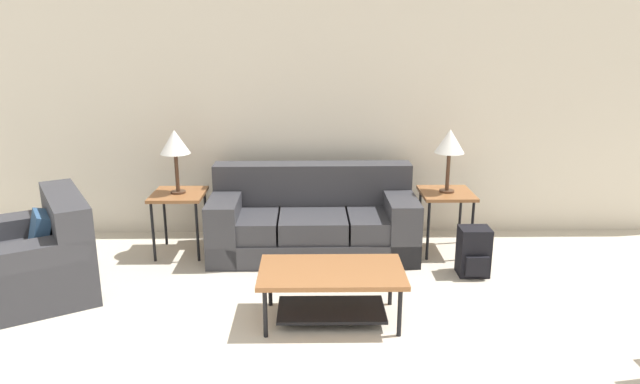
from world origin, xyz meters
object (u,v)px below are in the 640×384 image
Objects in this scene: side_table_right at (446,198)px; backpack at (474,252)px; couch at (313,222)px; coffee_table at (331,283)px; armchair at (34,260)px; table_lamp_left at (175,144)px; table_lamp_right at (450,143)px; side_table_left at (179,200)px.

side_table_right is 0.66m from backpack.
couch reaches higher than coffee_table.
table_lamp_left reaches higher than armchair.
coffee_table is at bearing -147.74° from backpack.
side_table_left is at bearing 180.00° from table_lamp_right.
table_lamp_right is at bearing 0.00° from side_table_right.
side_table_left is 1.00× the size of table_lamp_left.
side_table_left is 1.00× the size of side_table_right.
armchair is 3.68m from backpack.
coffee_table is 1.79m from side_table_right.
couch is 3.24× the size of side_table_right.
side_table_right is at bearing 0.00° from side_table_left.
couch is at bearing 0.42° from side_table_left.
armchair is 3.18× the size of backpack.
couch reaches higher than side_table_right.
coffee_table is at bearing -129.83° from side_table_right.
armchair is 3.72m from table_lamp_right.
armchair is 2.29× the size of side_table_left.
side_table_right is at bearing 0.00° from table_lamp_left.
table_lamp_right reaches higher than side_table_right.
side_table_right is (3.53, 0.88, 0.24)m from armchair.
armchair is 2.29× the size of table_lamp_left.
table_lamp_left is at bearing 180.00° from side_table_right.
side_table_left is (-1.40, 1.37, 0.24)m from coffee_table.
table_lamp_left is at bearing 180.00° from table_lamp_right.
backpack is at bearing -22.22° from couch.
backpack reaches higher than coffee_table.
table_lamp_left reaches higher than couch.
side_table_left is 2.75m from backpack.
table_lamp_left is (0.00, 0.00, 0.54)m from side_table_left.
armchair is (-2.26, -0.89, -0.01)m from couch.
couch is 1.29m from side_table_left.
side_table_left is 2.60m from table_lamp_right.
table_lamp_right is (0.00, 0.00, 0.54)m from side_table_right.
couch is at bearing 95.50° from coffee_table.
coffee_table is at bearing -44.23° from table_lamp_left.
backpack is (1.40, -0.57, -0.09)m from couch.
side_table_left reaches higher than backpack.
table_lamp_right is (3.53, 0.88, 0.78)m from armchair.
armchair reaches higher than side_table_left.
side_table_right is 0.54m from table_lamp_right.
table_lamp_left is (0.99, 0.88, 0.78)m from armchair.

